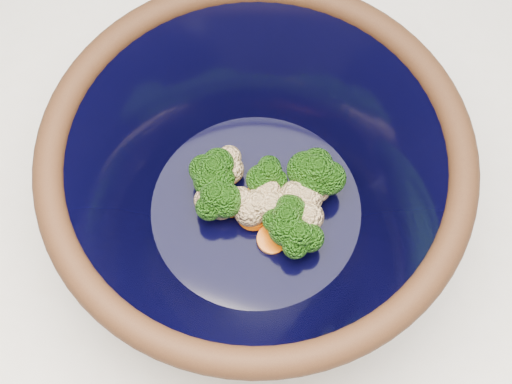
{
  "coord_description": "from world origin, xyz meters",
  "views": [
    {
      "loc": [
        -0.03,
        -0.36,
        1.55
      ],
      "look_at": [
        -0.11,
        -0.11,
        0.97
      ],
      "focal_mm": 50.0,
      "sensor_mm": 36.0,
      "label": 1
    }
  ],
  "objects": [
    {
      "name": "ground",
      "position": [
        0.0,
        0.0,
        0.0
      ],
      "size": [
        3.0,
        3.0,
        0.0
      ],
      "primitive_type": "plane",
      "color": "#9E7A54",
      "rests_on": "ground"
    },
    {
      "name": "counter",
      "position": [
        0.0,
        0.0,
        0.45
      ],
      "size": [
        1.2,
        1.2,
        0.9
      ],
      "primitive_type": "cube",
      "color": "white",
      "rests_on": "ground"
    },
    {
      "name": "mixing_bowl",
      "position": [
        -0.11,
        -0.11,
        0.99
      ],
      "size": [
        0.39,
        0.39,
        0.16
      ],
      "rotation": [
        0.0,
        0.0,
        -0.15
      ],
      "color": "black",
      "rests_on": "counter"
    },
    {
      "name": "vegetable_pile",
      "position": [
        -0.09,
        -0.1,
        0.96
      ],
      "size": [
        0.14,
        0.1,
        0.06
      ],
      "color": "#608442",
      "rests_on": "mixing_bowl"
    }
  ]
}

